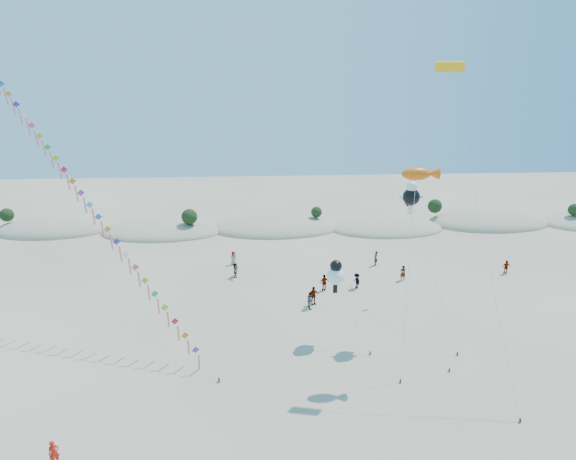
{
  "coord_description": "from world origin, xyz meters",
  "views": [
    {
      "loc": [
        -2.06,
        -21.04,
        22.4
      ],
      "look_at": [
        0.01,
        14.0,
        10.36
      ],
      "focal_mm": 30.0,
      "sensor_mm": 36.0,
      "label": 1
    }
  ],
  "objects_px": {
    "kite_train": "(87,202)",
    "fish_kite": "(420,174)",
    "flyer_foreground": "(54,453)",
    "parafoil_kite": "(452,76)"
  },
  "relations": [
    {
      "from": "parafoil_kite",
      "to": "fish_kite",
      "type": "bearing_deg",
      "value": -150.25
    },
    {
      "from": "fish_kite",
      "to": "flyer_foreground",
      "type": "height_order",
      "value": "fish_kite"
    },
    {
      "from": "flyer_foreground",
      "to": "kite_train",
      "type": "bearing_deg",
      "value": 63.27
    },
    {
      "from": "kite_train",
      "to": "fish_kite",
      "type": "height_order",
      "value": "kite_train"
    },
    {
      "from": "parafoil_kite",
      "to": "flyer_foreground",
      "type": "relative_size",
      "value": 13.83
    },
    {
      "from": "kite_train",
      "to": "flyer_foreground",
      "type": "height_order",
      "value": "kite_train"
    },
    {
      "from": "kite_train",
      "to": "flyer_foreground",
      "type": "distance_m",
      "value": 20.02
    },
    {
      "from": "kite_train",
      "to": "fish_kite",
      "type": "relative_size",
      "value": 1.44
    },
    {
      "from": "parafoil_kite",
      "to": "flyer_foreground",
      "type": "xyz_separation_m",
      "value": [
        -26.04,
        -11.57,
        -20.86
      ]
    },
    {
      "from": "flyer_foreground",
      "to": "parafoil_kite",
      "type": "bearing_deg",
      "value": -10.31
    }
  ]
}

